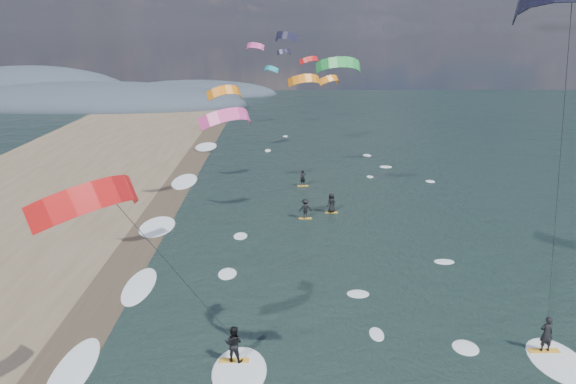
{
  "coord_description": "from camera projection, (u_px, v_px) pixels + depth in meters",
  "views": [
    {
      "loc": [
        -1.45,
        -17.26,
        15.59
      ],
      "look_at": [
        -1.0,
        12.0,
        7.0
      ],
      "focal_mm": 35.0,
      "sensor_mm": 36.0,
      "label": 1
    }
  ],
  "objects": [
    {
      "name": "kitesurfer_near_b",
      "position": [
        156.0,
        255.0,
        20.98
      ],
      "size": [
        7.01,
        9.44,
        11.6
      ],
      "color": "gold",
      "rests_on": "ground"
    },
    {
      "name": "far_kitesurfers",
      "position": [
        314.0,
        201.0,
        49.55
      ],
      "size": [
        3.49,
        10.86,
        1.76
      ],
      "color": "gold",
      "rests_on": "ground"
    },
    {
      "name": "coastal_hills",
      "position": [
        83.0,
        101.0,
        123.8
      ],
      "size": [
        80.0,
        41.0,
        15.0
      ],
      "color": "#3D4756",
      "rests_on": "ground"
    },
    {
      "name": "wet_sand_strip",
      "position": [
        86.0,
        327.0,
        30.39
      ],
      "size": [
        3.0,
        240.0,
        0.0
      ],
      "primitive_type": "cube",
      "color": "#382D23",
      "rests_on": "ground"
    },
    {
      "name": "shoreline_surf",
      "position": [
        130.0,
        288.0,
        34.97
      ],
      "size": [
        2.4,
        79.4,
        0.11
      ],
      "color": "white",
      "rests_on": "ground"
    },
    {
      "name": "bg_kite_field",
      "position": [
        290.0,
        66.0,
        65.63
      ],
      "size": [
        14.76,
        74.11,
        6.86
      ],
      "color": "teal",
      "rests_on": "ground"
    },
    {
      "name": "kitesurfer_near_a",
      "position": [
        568.0,
        79.0,
        19.31
      ],
      "size": [
        7.97,
        9.63,
        17.76
      ],
      "color": "gold",
      "rests_on": "ground"
    }
  ]
}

